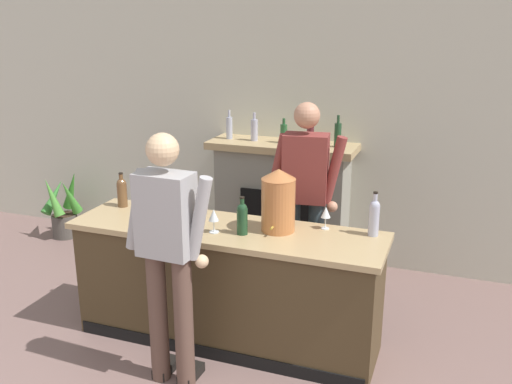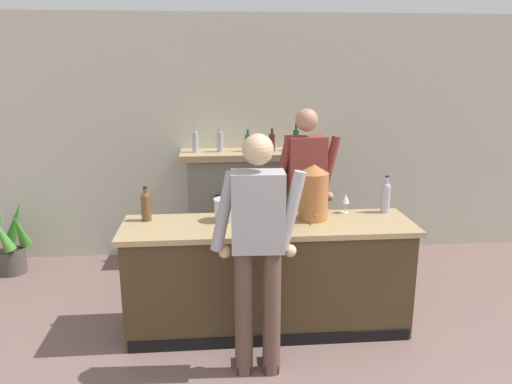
% 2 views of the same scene
% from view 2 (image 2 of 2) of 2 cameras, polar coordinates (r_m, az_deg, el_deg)
% --- Properties ---
extents(wall_back_panel, '(12.00, 0.07, 2.75)m').
position_cam_2_polar(wall_back_panel, '(5.81, 1.39, 6.24)').
color(wall_back_panel, beige).
rests_on(wall_back_panel, ground_plane).
extents(bar_counter, '(2.39, 0.67, 0.94)m').
position_cam_2_polar(bar_counter, '(4.26, 1.38, -9.62)').
color(bar_counter, '#44341E').
rests_on(bar_counter, ground_plane).
extents(fireplace_stone, '(1.47, 0.52, 1.57)m').
position_cam_2_polar(fireplace_stone, '(5.69, -1.04, -1.47)').
color(fireplace_stone, gray).
rests_on(fireplace_stone, ground_plane).
extents(potted_plant_corner, '(0.42, 0.44, 0.77)m').
position_cam_2_polar(potted_plant_corner, '(6.00, -26.31, -5.36)').
color(potted_plant_corner, '#4B463F').
rests_on(potted_plant_corner, ground_plane).
extents(person_customer, '(0.66, 0.31, 1.77)m').
position_cam_2_polar(person_customer, '(3.47, 0.20, -6.29)').
color(person_customer, brown).
rests_on(person_customer, ground_plane).
extents(person_bartender, '(0.65, 0.34, 1.81)m').
position_cam_2_polar(person_bartender, '(4.76, 5.62, -0.22)').
color(person_bartender, '#324249').
rests_on(person_bartender, ground_plane).
extents(copper_dispenser, '(0.25, 0.29, 0.47)m').
position_cam_2_polar(copper_dispenser, '(4.16, 6.57, -0.00)').
color(copper_dispenser, '#B46A39').
rests_on(copper_dispenser, bar_counter).
extents(ice_bucket_steel, '(0.20, 0.20, 0.19)m').
position_cam_2_polar(ice_bucket_steel, '(4.14, -3.51, -2.02)').
color(ice_bucket_steel, silver).
rests_on(ice_bucket_steel, bar_counter).
extents(wine_bottle_rose_blush, '(0.08, 0.08, 0.28)m').
position_cam_2_polar(wine_bottle_rose_blush, '(4.00, 3.85, -2.12)').
color(wine_bottle_rose_blush, '#1B3D23').
rests_on(wine_bottle_rose_blush, bar_counter).
extents(wine_bottle_riesling_slim, '(0.08, 0.08, 0.29)m').
position_cam_2_polar(wine_bottle_riesling_slim, '(4.22, -12.46, -1.48)').
color(wine_bottle_riesling_slim, brown).
rests_on(wine_bottle_riesling_slim, bar_counter).
extents(wine_bottle_port_short, '(0.08, 0.08, 0.33)m').
position_cam_2_polar(wine_bottle_port_short, '(4.49, 14.62, -0.45)').
color(wine_bottle_port_short, '#A8ACC0').
rests_on(wine_bottle_port_short, bar_counter).
extents(wine_glass_near_bucket, '(0.08, 0.08, 0.18)m').
position_cam_2_polar(wine_glass_near_bucket, '(3.93, 0.97, -2.41)').
color(wine_glass_near_bucket, silver).
rests_on(wine_glass_near_bucket, bar_counter).
extents(wine_glass_mid_counter, '(0.07, 0.07, 0.17)m').
position_cam_2_polar(wine_glass_mid_counter, '(4.40, 10.19, -0.82)').
color(wine_glass_mid_counter, silver).
rests_on(wine_glass_mid_counter, bar_counter).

